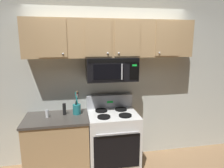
% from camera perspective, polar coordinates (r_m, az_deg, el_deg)
% --- Properties ---
extents(back_wall, '(5.20, 0.10, 2.70)m').
position_cam_1_polar(back_wall, '(3.36, -0.94, 1.04)').
color(back_wall, silver).
rests_on(back_wall, ground_plane).
extents(stove_range, '(0.76, 0.69, 1.12)m').
position_cam_1_polar(stove_range, '(3.31, 0.22, -15.38)').
color(stove_range, white).
rests_on(stove_range, ground_plane).
extents(over_range_microwave, '(0.76, 0.43, 0.35)m').
position_cam_1_polar(over_range_microwave, '(3.08, -0.18, 4.29)').
color(over_range_microwave, black).
extents(upper_cabinets, '(2.50, 0.36, 0.55)m').
position_cam_1_polar(upper_cabinets, '(3.08, -0.29, 12.69)').
color(upper_cabinets, tan).
extents(counter_segment, '(0.93, 0.65, 0.90)m').
position_cam_1_polar(counter_segment, '(3.28, -14.98, -16.33)').
color(counter_segment, tan).
rests_on(counter_segment, ground_plane).
extents(utensil_crock_teal, '(0.12, 0.12, 0.35)m').
position_cam_1_polar(utensil_crock_teal, '(3.13, -9.93, -6.62)').
color(utensil_crock_teal, teal).
rests_on(utensil_crock_teal, counter_segment).
extents(salt_shaker, '(0.05, 0.05, 0.11)m').
position_cam_1_polar(salt_shaker, '(3.11, -17.85, -8.00)').
color(salt_shaker, white).
rests_on(salt_shaker, counter_segment).
extents(pepper_mill, '(0.05, 0.05, 0.17)m').
position_cam_1_polar(pepper_mill, '(3.14, -13.32, -6.92)').
color(pepper_mill, black).
rests_on(pepper_mill, counter_segment).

